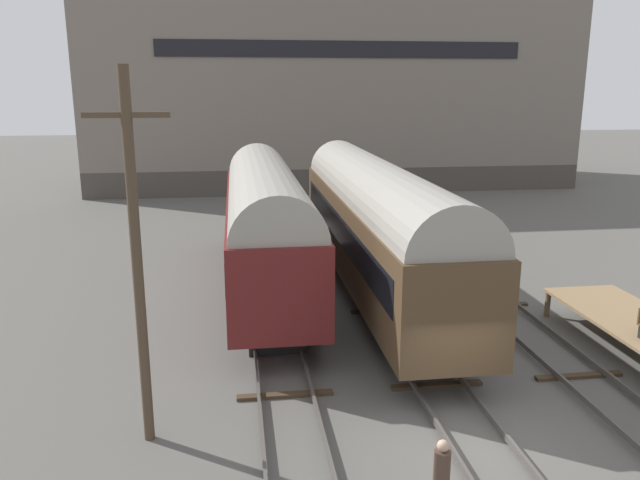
{
  "coord_description": "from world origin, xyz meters",
  "views": [
    {
      "loc": [
        -5.37,
        -12.3,
        8.16
      ],
      "look_at": [
        -2.12,
        11.55,
        2.2
      ],
      "focal_mm": 35.0,
      "sensor_mm": 36.0,
      "label": 1
    }
  ],
  "objects": [
    {
      "name": "ground_plane",
      "position": [
        0.0,
        0.0,
        0.0
      ],
      "size": [
        200.0,
        200.0,
        0.0
      ],
      "primitive_type": "plane",
      "color": "#56544F"
    },
    {
      "name": "track_left",
      "position": [
        -4.24,
        0.0,
        0.14
      ],
      "size": [
        2.6,
        60.0,
        0.26
      ],
      "color": "#4C4742",
      "rests_on": "ground"
    },
    {
      "name": "track_middle",
      "position": [
        0.0,
        0.0,
        0.14
      ],
      "size": [
        2.6,
        60.0,
        0.26
      ],
      "color": "#4C4742",
      "rests_on": "ground"
    },
    {
      "name": "train_car_brown",
      "position": [
        0.0,
        10.95,
        3.08
      ],
      "size": [
        3.02,
        18.84,
        5.4
      ],
      "color": "black",
      "rests_on": "ground"
    },
    {
      "name": "train_car_maroon",
      "position": [
        -4.24,
        12.15,
        3.01
      ],
      "size": [
        3.07,
        16.26,
        5.31
      ],
      "color": "black",
      "rests_on": "ground"
    },
    {
      "name": "person_worker",
      "position": [
        -1.71,
        -2.39,
        1.07
      ],
      "size": [
        0.32,
        0.32,
        1.78
      ],
      "color": "#282833",
      "rests_on": "ground"
    },
    {
      "name": "utility_pole",
      "position": [
        -7.6,
        1.4,
        4.46
      ],
      "size": [
        1.8,
        0.24,
        8.6
      ],
      "color": "#473828",
      "rests_on": "ground"
    },
    {
      "name": "warehouse_building",
      "position": [
        2.75,
        41.81,
        9.81
      ],
      "size": [
        38.76,
        13.92,
        19.62
      ],
      "color": "#46403A",
      "rests_on": "ground"
    }
  ]
}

